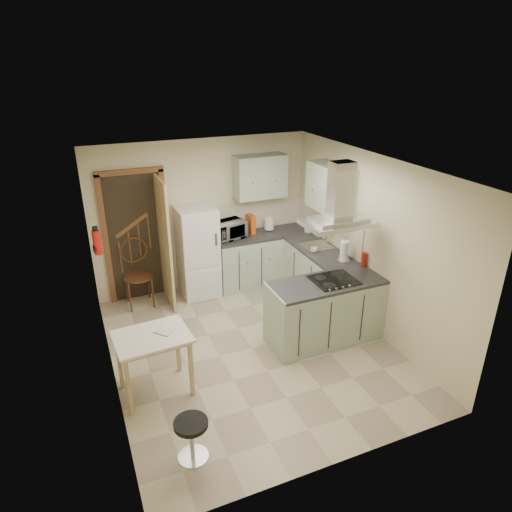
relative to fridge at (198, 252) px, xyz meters
name	(u,v)px	position (x,y,z in m)	size (l,w,h in m)	color
floor	(252,348)	(0.20, -1.80, -0.75)	(4.20, 4.20, 0.00)	#B5AC8D
ceiling	(251,167)	(0.20, -1.80, 1.75)	(4.20, 4.20, 0.00)	silver
back_wall	(203,216)	(0.20, 0.30, 0.50)	(3.60, 3.60, 0.00)	beige
left_wall	(102,292)	(-1.60, -1.80, 0.50)	(4.20, 4.20, 0.00)	beige
right_wall	(370,244)	(2.00, -1.80, 0.50)	(4.20, 4.20, 0.00)	beige
doorway	(137,237)	(-0.90, 0.27, 0.30)	(1.10, 0.12, 2.10)	brown
fridge	(198,252)	(0.00, 0.00, 0.00)	(0.60, 0.60, 1.50)	white
counter_back	(247,260)	(0.86, 0.00, -0.30)	(1.08, 0.60, 0.90)	#9EB2A0
counter_right	(309,268)	(1.70, -0.68, -0.30)	(0.60, 1.95, 0.90)	#9EB2A0
splashback	(257,214)	(1.16, 0.29, 0.40)	(1.68, 0.02, 0.50)	beige
wall_cabinet_back	(260,177)	(1.15, 0.12, 1.10)	(0.85, 0.35, 0.70)	#9EB2A0
wall_cabinet_right	(330,189)	(1.82, -0.95, 1.10)	(0.35, 0.90, 0.70)	#9EB2A0
peninsula	(325,311)	(1.22, -1.98, -0.30)	(1.55, 0.65, 0.90)	#9EB2A0
hob	(334,280)	(1.32, -1.98, 0.16)	(0.58, 0.50, 0.01)	black
extractor_hood	(338,223)	(1.32, -1.98, 0.97)	(0.90, 0.55, 0.10)	silver
sink	(316,246)	(1.70, -0.85, 0.16)	(0.45, 0.40, 0.01)	silver
fire_extinguisher	(97,242)	(-1.54, -0.90, 0.75)	(0.10, 0.10, 0.32)	#B2140F
drop_leaf_table	(155,364)	(-1.16, -2.16, -0.36)	(0.83, 0.62, 0.78)	tan
bentwood_chair	(138,277)	(-0.98, -0.01, -0.25)	(0.44, 0.44, 0.99)	#4E2B1A
stool	(192,439)	(-1.04, -3.27, -0.52)	(0.34, 0.34, 0.45)	black
microwave	(229,230)	(0.55, 0.02, 0.30)	(0.53, 0.36, 0.29)	black
kettle	(269,224)	(1.31, 0.10, 0.27)	(0.16, 0.16, 0.24)	white
cereal_box	(251,224)	(0.98, 0.11, 0.31)	(0.08, 0.21, 0.32)	#CD5718
soap_bottle	(309,226)	(1.89, -0.25, 0.26)	(0.10, 0.10, 0.22)	#B2B2BE
paper_towel	(344,251)	(1.80, -1.48, 0.31)	(0.12, 0.12, 0.31)	white
cup	(314,250)	(1.55, -1.05, 0.19)	(0.11, 0.11, 0.08)	white
red_bottle	(364,259)	(1.95, -1.76, 0.26)	(0.07, 0.07, 0.21)	#AC1A0E
book	(160,332)	(-1.07, -2.19, 0.07)	(0.15, 0.20, 0.09)	brown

